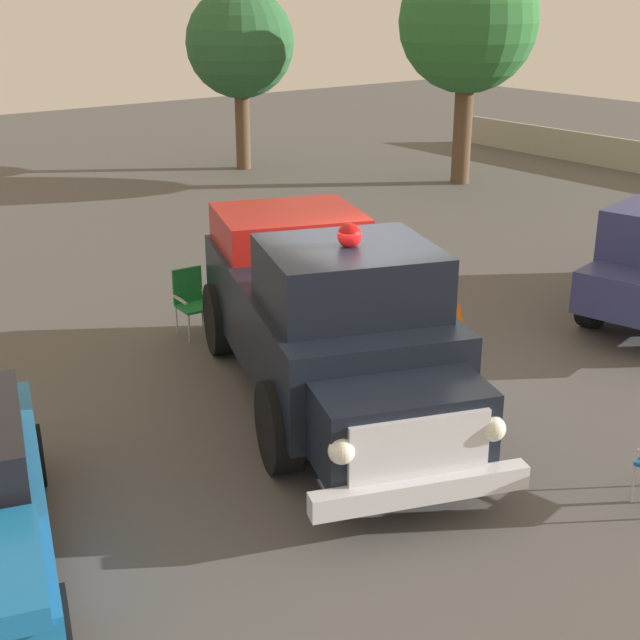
% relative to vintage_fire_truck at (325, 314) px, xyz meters
% --- Properties ---
extents(ground_plane, '(60.00, 60.00, 0.00)m').
position_rel_vintage_fire_truck_xyz_m(ground_plane, '(0.44, 0.52, -1.20)').
color(ground_plane, '#514F4C').
extents(vintage_fire_truck, '(6.33, 4.16, 2.59)m').
position_rel_vintage_fire_truck_xyz_m(vintage_fire_truck, '(0.00, 0.00, 0.00)').
color(vintage_fire_truck, black).
rests_on(vintage_fire_truck, ground).
extents(lawn_chair_by_car, '(0.53, 0.54, 1.02)m').
position_rel_vintage_fire_truck_xyz_m(lawn_chair_by_car, '(-3.14, -0.18, -0.61)').
color(lawn_chair_by_car, '#B7BABF').
rests_on(lawn_chair_by_car, ground).
extents(oak_tree_left, '(3.59, 3.59, 5.97)m').
position_rel_vintage_fire_truck_xyz_m(oak_tree_left, '(-8.51, 11.17, 2.94)').
color(oak_tree_left, brown).
rests_on(oak_tree_left, ground).
extents(oak_tree_right, '(3.05, 3.05, 5.06)m').
position_rel_vintage_fire_truck_xyz_m(oak_tree_right, '(-13.78, 7.58, 2.31)').
color(oak_tree_right, brown).
rests_on(oak_tree_right, ground).
extents(traffic_cone, '(0.40, 0.40, 0.64)m').
position_rel_vintage_fire_truck_xyz_m(traffic_cone, '(-0.40, 2.83, -0.89)').
color(traffic_cone, orange).
rests_on(traffic_cone, ground).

